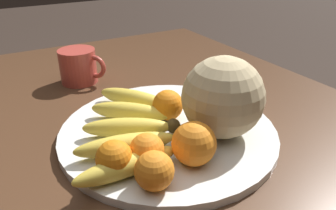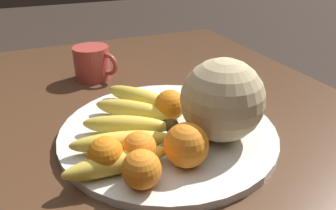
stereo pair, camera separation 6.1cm
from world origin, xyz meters
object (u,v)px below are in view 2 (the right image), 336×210
at_px(melon, 222,100).
at_px(orange_back_left, 170,105).
at_px(orange_mid_center, 106,155).
at_px(fruit_bowl, 168,131).
at_px(produce_tag, 155,143).
at_px(kitchen_table, 156,175).
at_px(orange_back_right, 186,145).
at_px(banana_bunch, 129,123).
at_px(orange_front_left, 142,169).
at_px(orange_front_right, 139,149).
at_px(ceramic_mug, 93,63).

xyz_separation_m(melon, orange_back_left, (-0.10, -0.06, -0.04)).
bearing_deg(orange_mid_center, melon, 93.89).
height_order(fruit_bowl, produce_tag, produce_tag).
xyz_separation_m(melon, produce_tag, (-0.02, -0.12, -0.07)).
xyz_separation_m(fruit_bowl, orange_mid_center, (0.08, -0.14, 0.04)).
bearing_deg(kitchen_table, orange_back_left, 117.50).
xyz_separation_m(melon, orange_back_right, (0.05, -0.09, -0.04)).
relative_size(banana_bunch, orange_back_left, 4.94).
xyz_separation_m(orange_front_left, orange_back_left, (-0.17, 0.12, 0.00)).
bearing_deg(produce_tag, fruit_bowl, 158.60).
bearing_deg(orange_back_right, orange_front_right, -114.95).
height_order(orange_front_right, produce_tag, orange_front_right).
bearing_deg(orange_front_right, ceramic_mug, 178.00).
bearing_deg(orange_back_left, orange_mid_center, -54.78).
relative_size(orange_back_right, produce_tag, 0.96).
height_order(kitchen_table, orange_mid_center, orange_mid_center).
xyz_separation_m(orange_mid_center, orange_back_left, (-0.11, 0.16, 0.00)).
bearing_deg(orange_front_right, banana_bunch, 171.96).
bearing_deg(banana_bunch, produce_tag, 144.84).
bearing_deg(orange_back_left, fruit_bowl, -29.25).
height_order(kitchen_table, orange_front_right, orange_front_right).
distance_m(fruit_bowl, melon, 0.13).
bearing_deg(produce_tag, orange_front_right, -21.36).
bearing_deg(orange_back_left, melon, 31.03).
xyz_separation_m(kitchen_table, melon, (0.07, 0.10, 0.19)).
relative_size(orange_front_right, produce_tag, 0.75).
height_order(orange_front_left, orange_back_right, orange_back_right).
distance_m(kitchen_table, orange_mid_center, 0.20).
xyz_separation_m(fruit_bowl, ceramic_mug, (-0.34, -0.07, 0.04)).
distance_m(fruit_bowl, orange_back_left, 0.05).
relative_size(orange_front_left, orange_back_right, 0.81).
bearing_deg(produce_tag, orange_front_left, -6.61).
height_order(banana_bunch, orange_mid_center, orange_mid_center).
bearing_deg(banana_bunch, orange_front_left, 106.97).
bearing_deg(melon, kitchen_table, -126.69).
bearing_deg(fruit_bowl, ceramic_mug, -168.36).
bearing_deg(orange_mid_center, fruit_bowl, 119.41).
bearing_deg(kitchen_table, orange_mid_center, -52.28).
relative_size(kitchen_table, orange_front_left, 23.21).
height_order(kitchen_table, orange_back_left, orange_back_left).
bearing_deg(fruit_bowl, banana_bunch, -101.99).
bearing_deg(orange_back_right, kitchen_table, -177.28).
xyz_separation_m(produce_tag, ceramic_mug, (-0.38, -0.03, 0.03)).
distance_m(produce_tag, ceramic_mug, 0.39).
height_order(melon, orange_front_left, melon).
bearing_deg(orange_back_right, fruit_bowl, 171.13).
bearing_deg(orange_back_left, banana_bunch, -79.09).
bearing_deg(orange_back_right, ceramic_mug, -173.39).
distance_m(fruit_bowl, orange_back_right, 0.12).
xyz_separation_m(kitchen_table, orange_back_left, (-0.02, 0.04, 0.14)).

